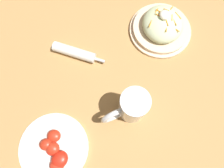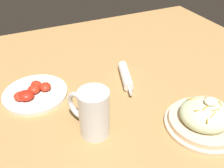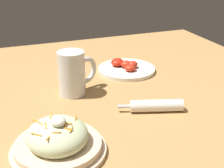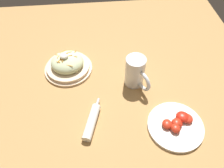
% 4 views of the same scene
% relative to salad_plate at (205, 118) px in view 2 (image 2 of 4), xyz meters
% --- Properties ---
extents(ground_plane, '(1.43, 1.43, 0.00)m').
position_rel_salad_plate_xyz_m(ground_plane, '(0.14, -0.15, -0.03)').
color(ground_plane, '#B2844C').
extents(salad_plate, '(0.22, 0.22, 0.09)m').
position_rel_salad_plate_xyz_m(salad_plate, '(0.00, 0.00, 0.00)').
color(salad_plate, beige).
rests_on(salad_plate, ground_plane).
extents(beer_mug, '(0.09, 0.13, 0.14)m').
position_rel_salad_plate_xyz_m(beer_mug, '(0.29, -0.11, 0.03)').
color(beer_mug, white).
rests_on(beer_mug, ground_plane).
extents(napkin_roll, '(0.08, 0.18, 0.03)m').
position_rel_salad_plate_xyz_m(napkin_roll, '(0.09, -0.29, -0.01)').
color(napkin_roll, white).
rests_on(napkin_roll, ground_plane).
extents(tomato_plate, '(0.21, 0.21, 0.04)m').
position_rel_salad_plate_xyz_m(tomato_plate, '(0.41, -0.33, -0.02)').
color(tomato_plate, white).
rests_on(tomato_plate, ground_plane).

